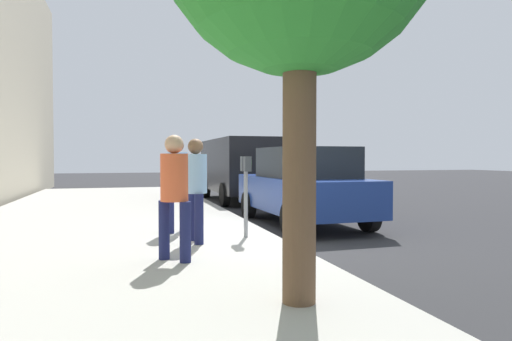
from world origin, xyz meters
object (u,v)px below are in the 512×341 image
pedestrian_at_meter (196,182)px  parked_sedan_near (303,186)px  parking_officer (177,177)px  parked_van_far (241,166)px  parking_meter (246,179)px  pedestrian_bystander (174,188)px

pedestrian_at_meter → parked_sedan_near: size_ratio=0.38×
pedestrian_at_meter → parking_officer: parking_officer is taller
parked_van_far → parking_officer: bearing=157.0°
pedestrian_at_meter → parking_meter: bearing=8.0°
pedestrian_at_meter → parking_officer: bearing=92.0°
pedestrian_at_meter → parked_sedan_near: (2.32, -2.83, -0.24)m
parking_meter → parked_sedan_near: parked_sedan_near is taller
parking_meter → pedestrian_bystander: size_ratio=0.83×
parking_meter → parked_van_far: parked_van_far is taller
parking_officer → parked_van_far: (7.10, -3.01, 0.08)m
parking_meter → pedestrian_bystander: pedestrian_bystander is taller
pedestrian_at_meter → parked_van_far: bearing=64.0°
parking_officer → parked_van_far: size_ratio=0.34×
pedestrian_at_meter → parked_van_far: size_ratio=0.33×
parking_meter → parked_van_far: 8.21m
parked_sedan_near → parked_van_far: parked_van_far is taller
pedestrian_at_meter → pedestrian_bystander: size_ratio=1.00×
parking_meter → parked_sedan_near: bearing=-42.7°
parking_meter → parking_officer: 1.40m
parking_meter → parked_sedan_near: size_ratio=0.32×
parked_sedan_near → parked_van_far: (5.90, 0.00, 0.36)m
parked_van_far → parked_sedan_near: bearing=-180.0°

